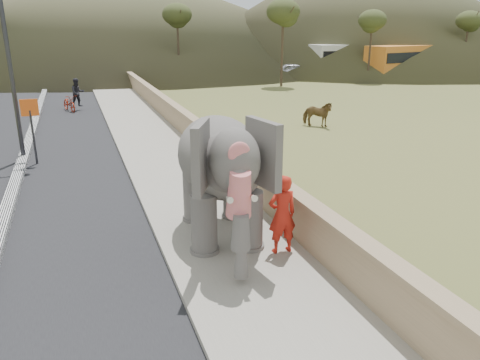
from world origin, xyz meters
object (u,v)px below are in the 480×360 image
lamppost (14,25)px  cow (317,114)px  motorcyclist (73,99)px  elephant_and_man (221,174)px

lamppost → cow: lamppost is taller
lamppost → cow: 13.91m
lamppost → motorcyclist: (1.66, 10.73, -4.13)m
lamppost → elephant_and_man: lamppost is taller
elephant_and_man → motorcyclist: elephant_and_man is taller
lamppost → cow: size_ratio=5.25×
cow → elephant_and_man: bearing=-175.2°
cow → motorcyclist: 14.54m
lamppost → cow: (13.13, 1.79, -4.23)m
motorcyclist → elephant_and_man: bearing=-81.2°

